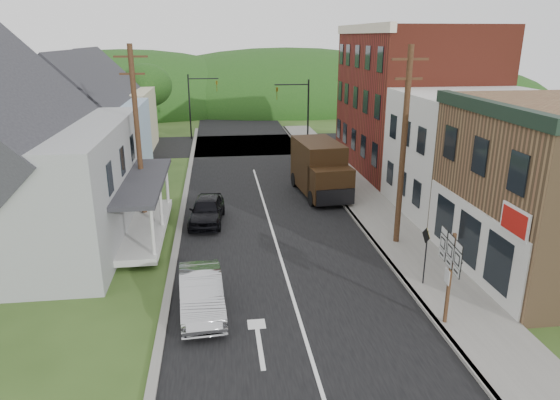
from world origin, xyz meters
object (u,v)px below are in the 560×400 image
object	(u,v)px
warning_sign	(426,248)
silver_sedan	(201,294)
delivery_van	(320,169)
route_sign_cluster	(450,266)
dark_sedan	(207,210)

from	to	relation	value
warning_sign	silver_sedan	bearing A→B (deg)	-177.75
delivery_van	route_sign_cluster	distance (m)	15.02
dark_sedan	route_sign_cluster	world-z (taller)	route_sign_cluster
warning_sign	route_sign_cluster	bearing A→B (deg)	-100.99
dark_sedan	warning_sign	xyz separation A→B (m)	(8.40, -8.17, 0.94)
delivery_van	warning_sign	xyz separation A→B (m)	(1.56, -12.23, -0.01)
delivery_van	warning_sign	distance (m)	12.33
silver_sedan	route_sign_cluster	world-z (taller)	route_sign_cluster
silver_sedan	warning_sign	size ratio (longest dim) A/B	1.82
delivery_van	route_sign_cluster	world-z (taller)	route_sign_cluster
silver_sedan	delivery_van	size ratio (longest dim) A/B	0.71
silver_sedan	delivery_van	distance (m)	14.74
warning_sign	dark_sedan	bearing A→B (deg)	132.99
dark_sedan	route_sign_cluster	bearing A→B (deg)	-47.98
route_sign_cluster	warning_sign	xyz separation A→B (m)	(0.39, 2.74, -0.59)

